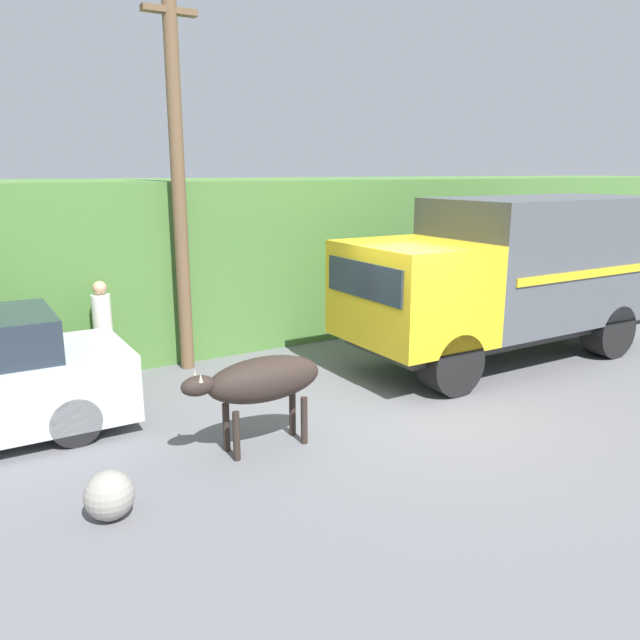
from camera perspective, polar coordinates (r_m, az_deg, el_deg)
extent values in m
plane|color=slate|center=(9.63, 6.64, -7.85)|extent=(60.00, 60.00, 0.00)
cube|color=#4C7A38|center=(14.65, -8.65, 6.14)|extent=(32.00, 5.27, 3.30)
cube|color=#99ADB7|center=(12.52, -26.66, 2.04)|extent=(5.27, 2.40, 2.62)
cube|color=#2D2D2D|center=(12.25, 16.39, -0.69)|extent=(5.92, 1.86, 0.18)
cube|color=gold|center=(10.53, 8.34, 2.53)|extent=(1.93, 2.33, 1.64)
cube|color=#232D38|center=(9.89, 3.96, 3.67)|extent=(0.04, 1.98, 0.57)
cube|color=#4C5156|center=(12.75, 19.73, 5.32)|extent=(4.51, 2.33, 2.31)
cube|color=gold|center=(12.06, 24.00, 3.96)|extent=(4.06, 0.03, 0.14)
cylinder|color=black|center=(10.17, 11.82, -3.82)|extent=(1.02, 0.51, 1.02)
cylinder|color=black|center=(13.17, 24.81, -0.84)|extent=(1.02, 0.51, 1.02)
ellipsoid|color=#2D231E|center=(7.94, -5.07, -5.41)|extent=(1.54, 0.58, 0.58)
ellipsoid|color=#2D231E|center=(7.60, -11.08, -5.92)|extent=(0.43, 0.25, 0.25)
cone|color=#B7AD93|center=(7.47, -10.86, -5.24)|extent=(0.06, 0.06, 0.11)
cone|color=#B7AD93|center=(7.65, -11.37, -4.82)|extent=(0.06, 0.06, 0.11)
cylinder|color=#2D231E|center=(7.84, -7.65, -10.48)|extent=(0.09, 0.09, 0.63)
cylinder|color=#2D231E|center=(8.11, -8.56, -9.67)|extent=(0.09, 0.09, 0.63)
cylinder|color=#2D231E|center=(8.23, -1.46, -9.17)|extent=(0.09, 0.09, 0.63)
cylinder|color=#2D231E|center=(8.49, -2.53, -8.45)|extent=(0.09, 0.09, 0.63)
cylinder|color=black|center=(8.81, -21.53, -8.52)|extent=(0.66, 0.29, 0.66)
cube|color=#38332D|center=(11.14, -19.01, -3.36)|extent=(0.27, 0.18, 0.80)
cylinder|color=silver|center=(10.95, -19.31, 0.40)|extent=(0.32, 0.32, 0.70)
sphere|color=tan|center=(10.86, -19.50, 2.78)|extent=(0.23, 0.23, 0.23)
cylinder|color=brown|center=(11.10, -12.86, 12.70)|extent=(0.24, 0.24, 6.80)
cube|color=brown|center=(11.37, -13.61, 25.81)|extent=(0.90, 0.19, 0.10)
sphere|color=gray|center=(6.96, -18.71, -14.94)|extent=(0.51, 0.51, 0.51)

